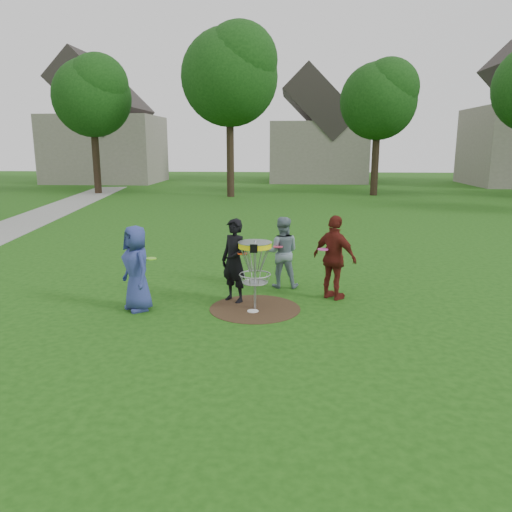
# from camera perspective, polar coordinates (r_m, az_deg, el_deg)

# --- Properties ---
(ground) EXTENTS (100.00, 100.00, 0.00)m
(ground) POSITION_cam_1_polar(r_m,az_deg,el_deg) (9.91, -0.12, -6.03)
(ground) COLOR #19470F
(ground) RESTS_ON ground
(dirt_patch) EXTENTS (1.80, 1.80, 0.01)m
(dirt_patch) POSITION_cam_1_polar(r_m,az_deg,el_deg) (9.91, -0.12, -6.01)
(dirt_patch) COLOR #47331E
(dirt_patch) RESTS_ON ground
(player_blue) EXTENTS (0.94, 0.97, 1.67)m
(player_blue) POSITION_cam_1_polar(r_m,az_deg,el_deg) (9.90, -13.49, -1.37)
(player_blue) COLOR navy
(player_blue) RESTS_ON ground
(player_black) EXTENTS (0.75, 0.70, 1.72)m
(player_black) POSITION_cam_1_polar(r_m,az_deg,el_deg) (10.16, -2.49, -0.53)
(player_black) COLOR black
(player_black) RESTS_ON ground
(player_grey) EXTENTS (0.80, 0.63, 1.61)m
(player_grey) POSITION_cam_1_polar(r_m,az_deg,el_deg) (11.22, 2.97, 0.44)
(player_grey) COLOR slate
(player_grey) RESTS_ON ground
(player_maroon) EXTENTS (1.07, 1.00, 1.76)m
(player_maroon) POSITION_cam_1_polar(r_m,az_deg,el_deg) (10.44, 8.97, -0.20)
(player_maroon) COLOR maroon
(player_maroon) RESTS_ON ground
(disc_on_grass) EXTENTS (0.22, 0.22, 0.02)m
(disc_on_grass) POSITION_cam_1_polar(r_m,az_deg,el_deg) (9.73, -0.35, -6.33)
(disc_on_grass) COLOR white
(disc_on_grass) RESTS_ON ground
(disc_golf_basket) EXTENTS (0.66, 0.67, 1.38)m
(disc_golf_basket) POSITION_cam_1_polar(r_m,az_deg,el_deg) (9.63, -0.12, -0.28)
(disc_golf_basket) COLOR #9EA0A5
(disc_golf_basket) RESTS_ON ground
(held_discs) EXTENTS (3.57, 1.73, 0.11)m
(held_discs) POSITION_cam_1_polar(r_m,az_deg,el_deg) (10.14, -0.62, 0.48)
(held_discs) COLOR #73D617
(held_discs) RESTS_ON ground
(tree_row) EXTENTS (51.20, 17.42, 9.90)m
(tree_row) POSITION_cam_1_polar(r_m,az_deg,el_deg) (30.19, 3.62, 18.39)
(tree_row) COLOR #38281C
(tree_row) RESTS_ON ground
(house_row) EXTENTS (44.50, 10.65, 11.62)m
(house_row) POSITION_cam_1_polar(r_m,az_deg,el_deg) (42.65, 9.68, 13.77)
(house_row) COLOR gray
(house_row) RESTS_ON ground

